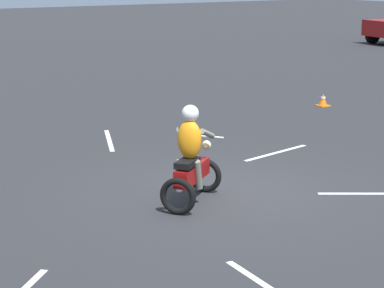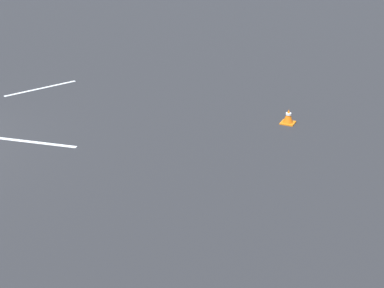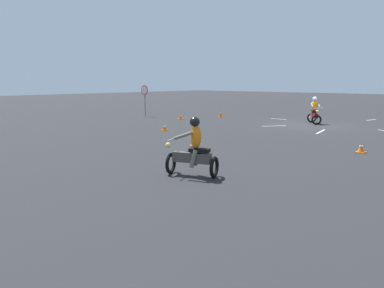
# 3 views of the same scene
# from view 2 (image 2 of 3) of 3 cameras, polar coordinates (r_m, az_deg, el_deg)

# --- Properties ---
(traffic_cone_near_left) EXTENTS (0.32, 0.32, 0.35)m
(traffic_cone_near_left) POSITION_cam_2_polar(r_m,az_deg,el_deg) (12.77, 10.24, 2.88)
(traffic_cone_near_left) COLOR orange
(traffic_cone_near_left) RESTS_ON ground
(lane_stripe_n) EXTENTS (0.47, 1.94, 0.01)m
(lane_stripe_n) POSITION_cam_2_polar(r_m,az_deg,el_deg) (12.10, -16.40, 0.18)
(lane_stripe_n) COLOR silver
(lane_stripe_n) RESTS_ON ground
(lane_stripe_nw) EXTENTS (2.00, 0.96, 0.01)m
(lane_stripe_nw) POSITION_cam_2_polar(r_m,az_deg,el_deg) (15.67, -15.80, 5.74)
(lane_stripe_nw) COLOR silver
(lane_stripe_nw) RESTS_ON ground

